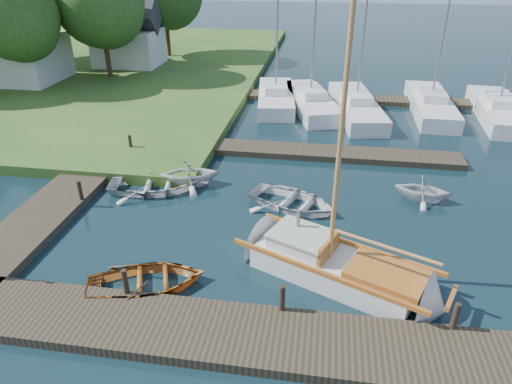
# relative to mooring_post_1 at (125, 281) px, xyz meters

# --- Properties ---
(ground) EXTENTS (160.00, 160.00, 0.00)m
(ground) POSITION_rel_mooring_post_1_xyz_m (3.00, 5.00, -0.70)
(ground) COLOR black
(ground) RESTS_ON ground
(near_dock) EXTENTS (18.00, 2.20, 0.30)m
(near_dock) POSITION_rel_mooring_post_1_xyz_m (3.00, -1.00, -0.55)
(near_dock) COLOR black
(near_dock) RESTS_ON ground
(left_dock) EXTENTS (2.20, 18.00, 0.30)m
(left_dock) POSITION_rel_mooring_post_1_xyz_m (-5.00, 7.00, -0.55)
(left_dock) COLOR black
(left_dock) RESTS_ON ground
(far_dock) EXTENTS (14.00, 1.60, 0.30)m
(far_dock) POSITION_rel_mooring_post_1_xyz_m (5.00, 11.50, -0.55)
(far_dock) COLOR black
(far_dock) RESTS_ON ground
(pontoon) EXTENTS (30.00, 1.60, 0.30)m
(pontoon) POSITION_rel_mooring_post_1_xyz_m (13.00, 21.00, -0.55)
(pontoon) COLOR black
(pontoon) RESTS_ON ground
(mooring_post_1) EXTENTS (0.16, 0.16, 0.80)m
(mooring_post_1) POSITION_rel_mooring_post_1_xyz_m (0.00, 0.00, 0.00)
(mooring_post_1) COLOR black
(mooring_post_1) RESTS_ON near_dock
(mooring_post_2) EXTENTS (0.16, 0.16, 0.80)m
(mooring_post_2) POSITION_rel_mooring_post_1_xyz_m (4.50, 0.00, 0.00)
(mooring_post_2) COLOR black
(mooring_post_2) RESTS_ON near_dock
(mooring_post_3) EXTENTS (0.16, 0.16, 0.80)m
(mooring_post_3) POSITION_rel_mooring_post_1_xyz_m (9.00, 0.00, 0.00)
(mooring_post_3) COLOR black
(mooring_post_3) RESTS_ON near_dock
(mooring_post_4) EXTENTS (0.16, 0.16, 0.80)m
(mooring_post_4) POSITION_rel_mooring_post_1_xyz_m (-4.00, 5.00, 0.00)
(mooring_post_4) COLOR black
(mooring_post_4) RESTS_ON left_dock
(mooring_post_5) EXTENTS (0.16, 0.16, 0.80)m
(mooring_post_5) POSITION_rel_mooring_post_1_xyz_m (-4.00, 10.00, 0.00)
(mooring_post_5) COLOR black
(mooring_post_5) RESTS_ON left_dock
(sailboat) EXTENTS (7.33, 4.72, 9.83)m
(sailboat) POSITION_rel_mooring_post_1_xyz_m (6.08, 1.98, -0.36)
(sailboat) COLOR silver
(sailboat) RESTS_ON ground
(dinghy) EXTENTS (4.15, 3.57, 0.72)m
(dinghy) POSITION_rel_mooring_post_1_xyz_m (0.35, 0.64, -0.34)
(dinghy) COLOR #93591D
(dinghy) RESTS_ON ground
(tender_a) EXTENTS (4.21, 3.36, 0.78)m
(tender_a) POSITION_rel_mooring_post_1_xyz_m (-1.64, 6.69, -0.31)
(tender_a) COLOR silver
(tender_a) RESTS_ON ground
(tender_b) EXTENTS (3.06, 2.82, 1.35)m
(tender_b) POSITION_rel_mooring_post_1_xyz_m (-0.27, 7.42, -0.02)
(tender_b) COLOR silver
(tender_b) RESTS_ON ground
(tender_c) EXTENTS (4.33, 3.76, 0.75)m
(tender_c) POSITION_rel_mooring_post_1_xyz_m (4.28, 6.18, -0.32)
(tender_c) COLOR silver
(tender_c) RESTS_ON ground
(tender_d) EXTENTS (2.54, 2.31, 1.16)m
(tender_d) POSITION_rel_mooring_post_1_xyz_m (9.44, 7.57, -0.12)
(tender_d) COLOR silver
(tender_d) RESTS_ON ground
(marina_boat_0) EXTENTS (3.08, 7.40, 11.14)m
(marina_boat_0) POSITION_rel_mooring_post_1_xyz_m (2.06, 19.44, -0.12)
(marina_boat_0) COLOR silver
(marina_boat_0) RESTS_ON ground
(marina_boat_1) EXTENTS (4.38, 8.00, 11.29)m
(marina_boat_1) POSITION_rel_mooring_post_1_xyz_m (4.33, 18.88, -0.12)
(marina_boat_1) COLOR silver
(marina_boat_1) RESTS_ON ground
(marina_boat_2) EXTENTS (3.47, 8.71, 12.41)m
(marina_boat_2) POSITION_rel_mooring_post_1_xyz_m (7.16, 18.36, -0.12)
(marina_boat_2) COLOR silver
(marina_boat_2) RESTS_ON ground
(marina_boat_3) EXTENTS (2.34, 8.27, 12.86)m
(marina_boat_3) POSITION_rel_mooring_post_1_xyz_m (11.78, 19.46, -0.11)
(marina_boat_3) COLOR silver
(marina_boat_3) RESTS_ON ground
(marina_boat_4) EXTENTS (2.78, 8.23, 11.21)m
(marina_boat_4) POSITION_rel_mooring_post_1_xyz_m (15.56, 18.90, -0.13)
(marina_boat_4) COLOR silver
(marina_boat_4) RESTS_ON ground
(house_a) EXTENTS (6.30, 5.00, 6.29)m
(house_a) POSITION_rel_mooring_post_1_xyz_m (-17.00, 21.00, 2.26)
(house_a) COLOR silver
(house_a) RESTS_ON shore
(house_c) EXTENTS (5.25, 4.00, 5.28)m
(house_c) POSITION_rel_mooring_post_1_xyz_m (-11.00, 27.00, 1.88)
(house_c) COLOR silver
(house_c) RESTS_ON shore
(tree_2) EXTENTS (5.83, 5.75, 7.82)m
(tree_2) POSITION_rel_mooring_post_1_xyz_m (-15.00, 19.05, 4.55)
(tree_2) COLOR #332114
(tree_2) RESTS_ON shore
(tree_3) EXTENTS (6.41, 6.38, 8.74)m
(tree_3) POSITION_rel_mooring_post_1_xyz_m (-11.00, 23.05, 5.11)
(tree_3) COLOR #332114
(tree_3) RESTS_ON shore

